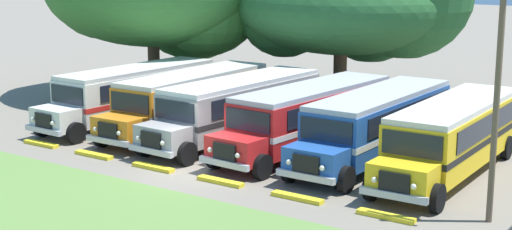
# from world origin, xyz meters

# --- Properties ---
(ground_plane) EXTENTS (220.00, 220.00, 0.00)m
(ground_plane) POSITION_xyz_m (0.00, 0.00, 0.00)
(ground_plane) COLOR slate
(foreground_grass_strip) EXTENTS (80.00, 10.00, 0.01)m
(foreground_grass_strip) POSITION_xyz_m (0.00, -7.27, 0.00)
(foreground_grass_strip) COLOR olive
(foreground_grass_strip) RESTS_ON ground_plane
(parked_bus_slot_0) EXTENTS (3.01, 10.88, 2.82)m
(parked_bus_slot_0) POSITION_xyz_m (-8.47, 5.52, 1.58)
(parked_bus_slot_0) COLOR silver
(parked_bus_slot_0) RESTS_ON ground_plane
(parked_bus_slot_1) EXTENTS (2.84, 10.86, 2.82)m
(parked_bus_slot_1) POSITION_xyz_m (-4.92, 5.78, 1.58)
(parked_bus_slot_1) COLOR orange
(parked_bus_slot_1) RESTS_ON ground_plane
(parked_bus_slot_2) EXTENTS (3.10, 10.89, 2.82)m
(parked_bus_slot_2) POSITION_xyz_m (-1.88, 5.57, 1.58)
(parked_bus_slot_2) COLOR #9E9993
(parked_bus_slot_2) RESTS_ON ground_plane
(parked_bus_slot_3) EXTENTS (3.27, 10.93, 2.82)m
(parked_bus_slot_3) POSITION_xyz_m (1.85, 5.74, 1.58)
(parked_bus_slot_3) COLOR red
(parked_bus_slot_3) RESTS_ON ground_plane
(parked_bus_slot_4) EXTENTS (2.69, 10.84, 2.82)m
(parked_bus_slot_4) POSITION_xyz_m (4.95, 6.02, 1.58)
(parked_bus_slot_4) COLOR #23519E
(parked_bus_slot_4) RESTS_ON ground_plane
(parked_bus_slot_5) EXTENTS (2.90, 10.87, 2.82)m
(parked_bus_slot_5) POSITION_xyz_m (8.35, 5.80, 1.58)
(parked_bus_slot_5) COLOR yellow
(parked_bus_slot_5) RESTS_ON ground_plane
(curb_wheelstop_0) EXTENTS (2.00, 0.36, 0.15)m
(curb_wheelstop_0) POSITION_xyz_m (-8.51, -0.55, 0.07)
(curb_wheelstop_0) COLOR yellow
(curb_wheelstop_0) RESTS_ON ground_plane
(curb_wheelstop_1) EXTENTS (2.00, 0.36, 0.15)m
(curb_wheelstop_1) POSITION_xyz_m (-5.11, -0.55, 0.07)
(curb_wheelstop_1) COLOR yellow
(curb_wheelstop_1) RESTS_ON ground_plane
(curb_wheelstop_2) EXTENTS (2.00, 0.36, 0.15)m
(curb_wheelstop_2) POSITION_xyz_m (-1.70, -0.55, 0.07)
(curb_wheelstop_2) COLOR yellow
(curb_wheelstop_2) RESTS_ON ground_plane
(curb_wheelstop_3) EXTENTS (2.00, 0.36, 0.15)m
(curb_wheelstop_3) POSITION_xyz_m (1.70, -0.55, 0.07)
(curb_wheelstop_3) COLOR yellow
(curb_wheelstop_3) RESTS_ON ground_plane
(curb_wheelstop_4) EXTENTS (2.00, 0.36, 0.15)m
(curb_wheelstop_4) POSITION_xyz_m (5.11, -0.55, 0.07)
(curb_wheelstop_4) COLOR yellow
(curb_wheelstop_4) RESTS_ON ground_plane
(curb_wheelstop_5) EXTENTS (2.00, 0.36, 0.15)m
(curb_wheelstop_5) POSITION_xyz_m (8.51, -0.55, 0.07)
(curb_wheelstop_5) COLOR yellow
(curb_wheelstop_5) RESTS_ON ground_plane
(broad_shade_tree) EXTENTS (13.24, 13.09, 10.23)m
(broad_shade_tree) POSITION_xyz_m (-1.84, 17.24, 5.80)
(broad_shade_tree) COLOR brown
(broad_shade_tree) RESTS_ON ground_plane
(utility_pole) EXTENTS (1.80, 0.20, 7.97)m
(utility_pole) POSITION_xyz_m (11.37, 1.06, 4.24)
(utility_pole) COLOR brown
(utility_pole) RESTS_ON ground_plane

